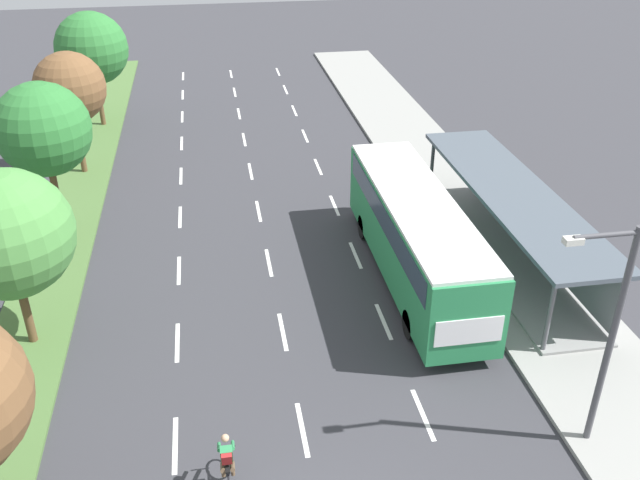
{
  "coord_description": "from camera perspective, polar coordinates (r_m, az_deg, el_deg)",
  "views": [
    {
      "loc": [
        -1.86,
        -9.27,
        13.94
      ],
      "look_at": [
        1.94,
        13.23,
        1.2
      ],
      "focal_mm": 38.41,
      "sensor_mm": 36.0,
      "label": 1
    }
  ],
  "objects": [
    {
      "name": "median_strip",
      "position": [
        33.03,
        -19.89,
        2.48
      ],
      "size": [
        2.6,
        52.0,
        0.12
      ],
      "primitive_type": "cube",
      "color": "#4C7038",
      "rests_on": "ground"
    },
    {
      "name": "sidewalk_right",
      "position": [
        34.25,
        10.26,
        4.8
      ],
      "size": [
        4.5,
        52.0,
        0.15
      ],
      "primitive_type": "cube",
      "color": "gray",
      "rests_on": "ground"
    },
    {
      "name": "lane_divider_left",
      "position": [
        31.08,
        -11.58,
        1.89
      ],
      "size": [
        0.14,
        47.91,
        0.01
      ],
      "color": "white",
      "rests_on": "ground"
    },
    {
      "name": "lane_divider_center",
      "position": [
        31.09,
        -5.15,
        2.42
      ],
      "size": [
        0.14,
        47.91,
        0.01
      ],
      "color": "white",
      "rests_on": "ground"
    },
    {
      "name": "lane_divider_right",
      "position": [
        31.49,
        1.21,
        2.9
      ],
      "size": [
        0.14,
        47.91,
        0.01
      ],
      "color": "white",
      "rests_on": "ground"
    },
    {
      "name": "bus_shelter",
      "position": [
        27.48,
        16.03,
        1.89
      ],
      "size": [
        2.9,
        12.77,
        2.86
      ],
      "color": "gray",
      "rests_on": "sidewalk_right"
    },
    {
      "name": "bus",
      "position": [
        25.22,
        7.98,
        0.78
      ],
      "size": [
        2.54,
        11.29,
        3.37
      ],
      "color": "#28844C",
      "rests_on": "ground"
    },
    {
      "name": "cyclist",
      "position": [
        18.0,
        -7.71,
        -18.11
      ],
      "size": [
        0.46,
        1.82,
        1.71
      ],
      "color": "black",
      "rests_on": "ground"
    },
    {
      "name": "median_tree_second",
      "position": [
        22.59,
        -24.64,
        0.44
      ],
      "size": [
        4.02,
        4.02,
        5.98
      ],
      "color": "brown",
      "rests_on": "median_strip"
    },
    {
      "name": "median_tree_third",
      "position": [
        28.64,
        -22.08,
        8.5
      ],
      "size": [
        3.67,
        3.67,
        6.57
      ],
      "color": "brown",
      "rests_on": "median_strip"
    },
    {
      "name": "median_tree_fourth",
      "position": [
        35.39,
        -20.13,
        11.81
      ],
      "size": [
        3.4,
        3.4,
        6.0
      ],
      "color": "brown",
      "rests_on": "median_strip"
    },
    {
      "name": "median_tree_fifth",
      "position": [
        42.07,
        -18.5,
        14.89
      ],
      "size": [
        4.07,
        4.07,
        6.5
      ],
      "color": "brown",
      "rests_on": "median_strip"
    },
    {
      "name": "streetlight",
      "position": [
        18.39,
        22.89,
        -6.61
      ],
      "size": [
        1.91,
        0.24,
        6.5
      ],
      "color": "#4C4C51",
      "rests_on": "sidewalk_right"
    }
  ]
}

